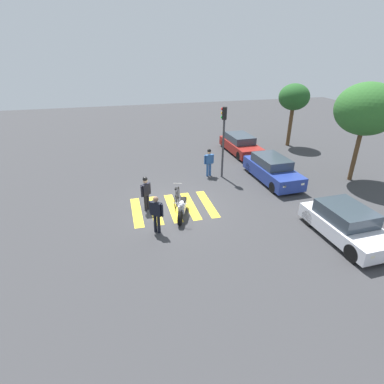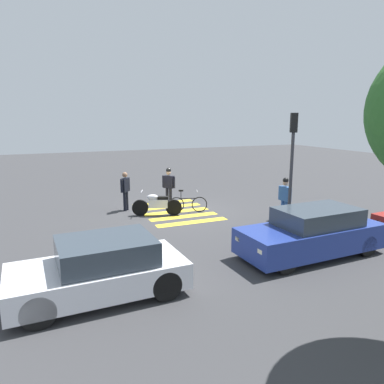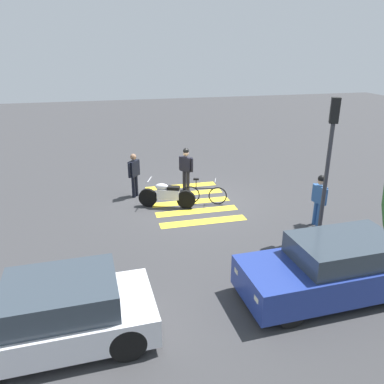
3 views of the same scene
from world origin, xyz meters
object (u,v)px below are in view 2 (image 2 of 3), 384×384
object	(u,v)px
police_motorcycle	(157,205)
officer_on_foot	(125,189)
car_white_van	(101,269)
traffic_light_pole	(292,152)
pedestrian_bystander	(285,196)
officer_by_motorcycle	(169,184)
car_blue_hatchback	(312,233)
leaning_bicycle	(188,204)

from	to	relation	value
police_motorcycle	officer_on_foot	world-z (taller)	officer_on_foot
officer_on_foot	car_white_van	bearing A→B (deg)	73.04
car_white_van	traffic_light_pole	xyz separation A→B (m)	(-7.50, -2.84, 2.19)
officer_on_foot	pedestrian_bystander	bearing A→B (deg)	144.01
officer_by_motorcycle	car_blue_hatchback	xyz separation A→B (m)	(-1.84, 7.67, -0.34)
police_motorcycle	car_white_van	xyz separation A→B (m)	(3.34, 6.25, 0.19)
leaning_bicycle	pedestrian_bystander	bearing A→B (deg)	139.58
police_motorcycle	pedestrian_bystander	bearing A→B (deg)	149.31
leaning_bicycle	officer_on_foot	bearing A→B (deg)	-29.45
leaning_bicycle	officer_by_motorcycle	distance (m)	1.73
car_blue_hatchback	traffic_light_pole	size ratio (longest dim) A/B	1.06
leaning_bicycle	car_blue_hatchback	distance (m)	6.29
pedestrian_bystander	car_white_van	size ratio (longest dim) A/B	0.43
officer_by_motorcycle	pedestrian_bystander	distance (m)	5.44
car_blue_hatchback	officer_by_motorcycle	bearing A→B (deg)	-76.51
police_motorcycle	officer_by_motorcycle	size ratio (longest dim) A/B	1.13
pedestrian_bystander	car_blue_hatchback	distance (m)	3.81
police_motorcycle	car_white_van	size ratio (longest dim) A/B	0.50
police_motorcycle	officer_on_foot	distance (m)	1.77
leaning_bicycle	car_white_van	size ratio (longest dim) A/B	0.40
officer_on_foot	car_blue_hatchback	xyz separation A→B (m)	(-3.94, 7.46, -0.31)
car_blue_hatchback	car_white_van	bearing A→B (deg)	1.17
police_motorcycle	car_white_van	world-z (taller)	car_white_van
police_motorcycle	officer_by_motorcycle	bearing A→B (deg)	-124.58
officer_on_foot	car_blue_hatchback	world-z (taller)	officer_on_foot
leaning_bicycle	pedestrian_bystander	size ratio (longest dim) A/B	0.92
car_white_van	pedestrian_bystander	bearing A→B (deg)	-155.50
car_blue_hatchback	pedestrian_bystander	bearing A→B (deg)	-114.79
car_white_van	officer_on_foot	bearing A→B (deg)	-106.96
officer_on_foot	officer_by_motorcycle	distance (m)	2.11
pedestrian_bystander	car_blue_hatchback	xyz separation A→B (m)	(1.59, 3.45, -0.31)
officer_by_motorcycle	pedestrian_bystander	world-z (taller)	officer_by_motorcycle
leaning_bicycle	police_motorcycle	bearing A→B (deg)	-0.84
officer_on_foot	car_blue_hatchback	distance (m)	8.44
leaning_bicycle	pedestrian_bystander	world-z (taller)	pedestrian_bystander
leaning_bicycle	car_white_van	distance (m)	7.82
car_blue_hatchback	traffic_light_pole	world-z (taller)	traffic_light_pole
leaning_bicycle	pedestrian_bystander	distance (m)	4.14
police_motorcycle	officer_on_foot	bearing A→B (deg)	-52.57
leaning_bicycle	car_blue_hatchback	size ratio (longest dim) A/B	0.36
police_motorcycle	officer_on_foot	xyz separation A→B (m)	(1.03, -1.34, 0.52)
police_motorcycle	car_blue_hatchback	xyz separation A→B (m)	(-2.91, 6.12, 0.22)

